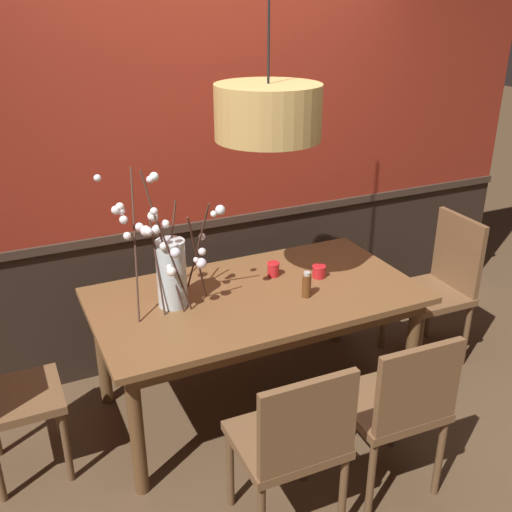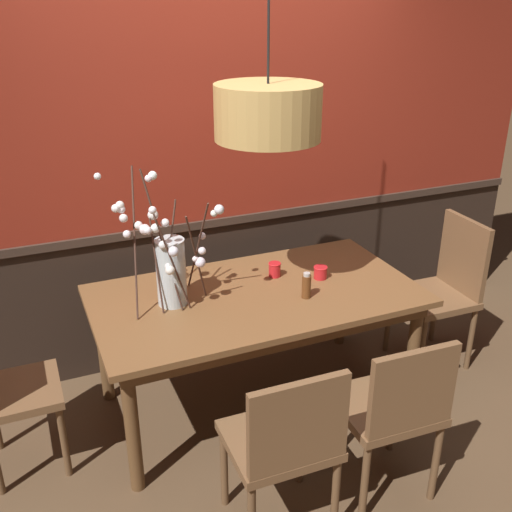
{
  "view_description": "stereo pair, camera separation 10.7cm",
  "coord_description": "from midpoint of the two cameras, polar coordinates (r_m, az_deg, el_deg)",
  "views": [
    {
      "loc": [
        -1.25,
        -2.65,
        2.25
      ],
      "look_at": [
        0.0,
        0.0,
        0.96
      ],
      "focal_mm": 41.6,
      "sensor_mm": 36.0,
      "label": 1
    },
    {
      "loc": [
        -1.15,
        -2.69,
        2.25
      ],
      "look_at": [
        0.0,
        0.0,
        0.96
      ],
      "focal_mm": 41.6,
      "sensor_mm": 36.0,
      "label": 2
    }
  ],
  "objects": [
    {
      "name": "ground_plane",
      "position": [
        3.69,
        0.85,
        -13.82
      ],
      "size": [
        24.0,
        24.0,
        0.0
      ],
      "primitive_type": "plane",
      "color": "brown"
    },
    {
      "name": "back_wall",
      "position": [
        3.69,
        -3.74,
        11.73
      ],
      "size": [
        4.72,
        0.14,
        2.99
      ],
      "color": "#2D2119",
      "rests_on": "ground"
    },
    {
      "name": "dining_table",
      "position": [
        3.33,
        0.92,
        -4.78
      ],
      "size": [
        1.8,
        0.97,
        0.74
      ],
      "color": "brown",
      "rests_on": "ground"
    },
    {
      "name": "chair_head_west_end",
      "position": [
        3.2,
        -22.14,
        -11.42
      ],
      "size": [
        0.38,
        0.41,
        0.88
      ],
      "color": "brown",
      "rests_on": "ground"
    },
    {
      "name": "chair_far_side_left",
      "position": [
        4.09,
        -7.51,
        -1.58
      ],
      "size": [
        0.42,
        0.41,
        0.91
      ],
      "color": "brown",
      "rests_on": "ground"
    },
    {
      "name": "chair_near_side_left",
      "position": [
        2.64,
        4.08,
        -17.35
      ],
      "size": [
        0.47,
        0.42,
        0.89
      ],
      "color": "brown",
      "rests_on": "ground"
    },
    {
      "name": "chair_head_east_end",
      "position": [
        4.02,
        18.41,
        -2.66
      ],
      "size": [
        0.45,
        0.45,
        0.98
      ],
      "color": "brown",
      "rests_on": "ground"
    },
    {
      "name": "chair_near_side_right",
      "position": [
        2.89,
        14.13,
        -13.9
      ],
      "size": [
        0.46,
        0.45,
        0.89
      ],
      "color": "brown",
      "rests_on": "ground"
    },
    {
      "name": "vase_with_blossoms",
      "position": [
        3.11,
        -7.33,
        -1.11
      ],
      "size": [
        0.6,
        0.4,
        0.76
      ],
      "color": "silver",
      "rests_on": "dining_table"
    },
    {
      "name": "candle_holder_nearer_center",
      "position": [
        3.47,
        7.09,
        -1.57
      ],
      "size": [
        0.08,
        0.08,
        0.07
      ],
      "color": "red",
      "rests_on": "dining_table"
    },
    {
      "name": "candle_holder_nearer_edge",
      "position": [
        3.47,
        2.69,
        -1.3
      ],
      "size": [
        0.07,
        0.07,
        0.09
      ],
      "color": "red",
      "rests_on": "dining_table"
    },
    {
      "name": "condiment_bottle",
      "position": [
        3.22,
        5.82,
        -2.88
      ],
      "size": [
        0.05,
        0.05,
        0.15
      ],
      "color": "brown",
      "rests_on": "dining_table"
    },
    {
      "name": "pendant_lamp",
      "position": [
        2.94,
        2.21,
        13.65
      ],
      "size": [
        0.52,
        0.52,
        1.39
      ],
      "color": "tan"
    }
  ]
}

